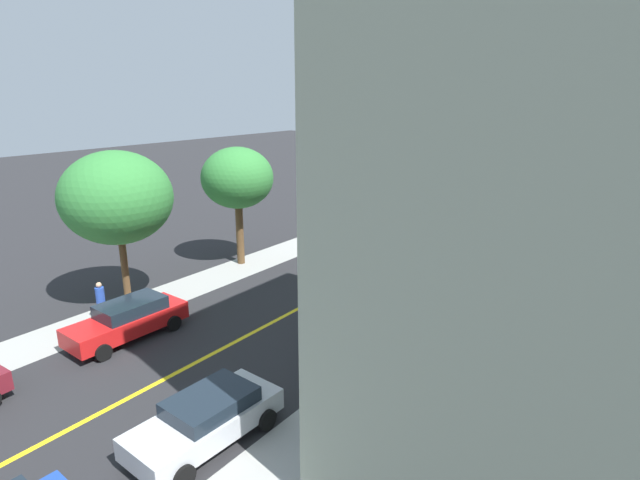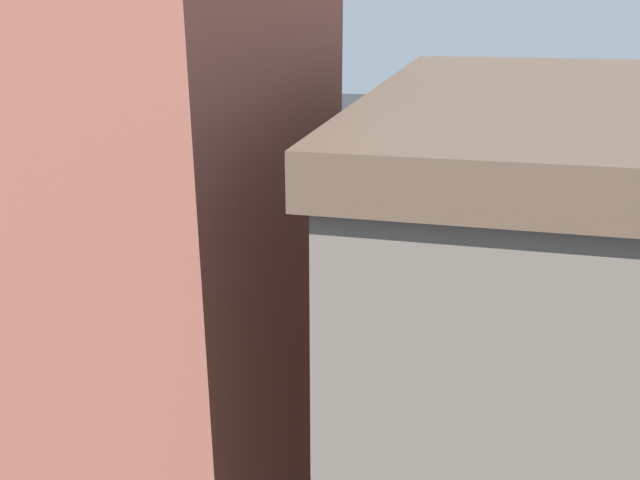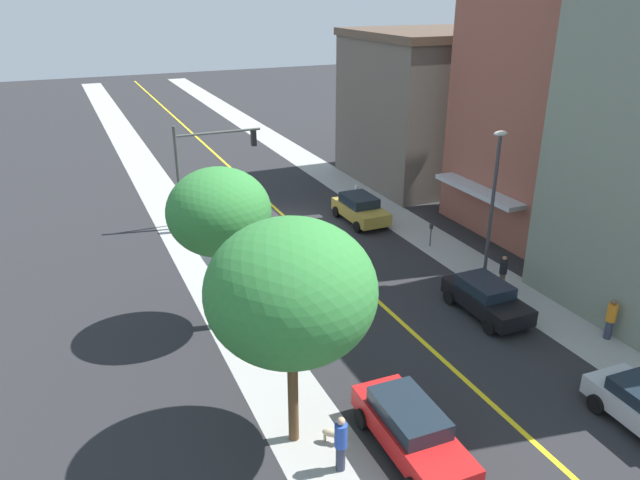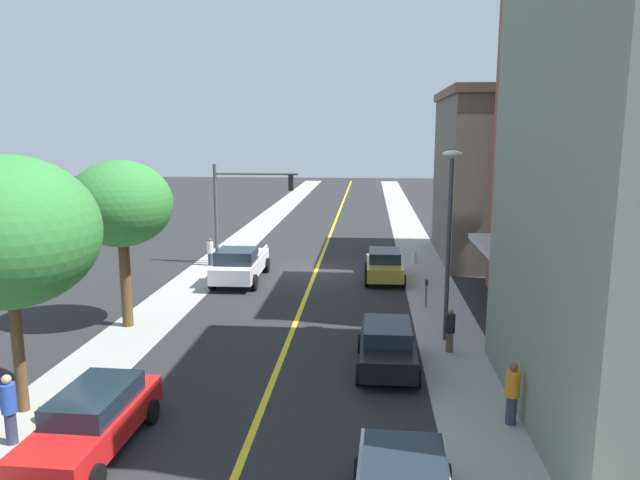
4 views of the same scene
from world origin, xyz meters
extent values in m
plane|color=#262628|center=(0.00, 0.00, 0.00)|extent=(140.00, 140.00, 0.00)
cube|color=#9E9E99|center=(-6.10, 0.00, 0.00)|extent=(2.61, 126.00, 0.01)
cube|color=#9E9E99|center=(6.10, 0.00, 0.00)|extent=(2.61, 126.00, 0.01)
cube|color=yellow|center=(0.00, 0.00, 0.00)|extent=(0.20, 126.00, 0.00)
cube|color=#665B51|center=(-12.92, -4.21, 4.84)|extent=(11.13, 9.97, 9.67)
cube|color=brown|center=(-12.92, -4.21, 9.92)|extent=(11.43, 10.27, 0.50)
cube|color=#935142|center=(-12.92, 6.61, 6.99)|extent=(8.02, 8.31, 13.98)
cube|color=#B7BABF|center=(-8.34, 6.61, 2.73)|extent=(1.15, 6.31, 0.24)
cylinder|color=brown|center=(6.61, 17.56, 1.63)|extent=(0.31, 0.31, 3.25)
ellipsoid|color=#337F38|center=(6.61, 17.56, 5.06)|extent=(4.81, 4.81, 4.09)
cylinder|color=brown|center=(6.66, 10.22, 1.73)|extent=(0.42, 0.42, 3.46)
ellipsoid|color=#337F38|center=(6.66, 10.22, 4.94)|extent=(3.97, 3.97, 3.37)
cylinder|color=silver|center=(-5.65, -2.29, 0.32)|extent=(0.24, 0.24, 0.65)
sphere|color=silver|center=(-5.65, -2.29, 0.72)|extent=(0.22, 0.22, 0.22)
cylinder|color=silver|center=(-5.82, -2.29, 0.36)|extent=(0.10, 0.10, 0.10)
cylinder|color=silver|center=(-5.48, -2.29, 0.36)|extent=(0.10, 0.10, 0.10)
cylinder|color=#4C4C51|center=(-5.50, 6.65, 0.50)|extent=(0.07, 0.07, 1.00)
cube|color=#2D2D33|center=(-5.50, 6.65, 1.13)|extent=(0.12, 0.18, 0.26)
cylinder|color=#474C47|center=(6.00, -1.27, 2.95)|extent=(0.20, 0.20, 5.90)
cylinder|color=#474C47|center=(3.58, -1.27, 5.33)|extent=(4.84, 0.14, 0.14)
cube|color=black|center=(1.56, -1.27, 4.83)|extent=(0.26, 0.32, 0.90)
sphere|color=red|center=(1.56, -1.27, 5.13)|extent=(0.20, 0.20, 0.20)
sphere|color=yellow|center=(1.56, -1.27, 4.83)|extent=(0.20, 0.20, 0.20)
sphere|color=green|center=(1.56, -1.27, 4.53)|extent=(0.20, 0.20, 0.20)
cylinder|color=#38383D|center=(-5.84, 10.78, 3.37)|extent=(0.16, 0.16, 6.75)
ellipsoid|color=silver|center=(-5.84, 10.78, 6.90)|extent=(0.70, 0.36, 0.24)
cube|color=red|center=(3.66, 19.52, 0.67)|extent=(1.82, 4.74, 0.70)
cube|color=#19232D|center=(3.66, 19.29, 1.27)|extent=(1.56, 2.57, 0.51)
cylinder|color=black|center=(2.85, 21.09, 0.32)|extent=(0.24, 0.65, 0.64)
cylinder|color=black|center=(4.55, 21.05, 0.32)|extent=(0.24, 0.65, 0.64)
cylinder|color=black|center=(2.77, 17.99, 0.32)|extent=(0.24, 0.65, 0.64)
cylinder|color=black|center=(4.47, 17.95, 0.32)|extent=(0.24, 0.65, 0.64)
cube|color=#B29338|center=(-3.77, 1.92, 0.67)|extent=(1.87, 4.18, 0.70)
cube|color=#19232D|center=(-3.77, 1.72, 1.29)|extent=(1.63, 2.26, 0.55)
cylinder|color=black|center=(-4.70, 3.29, 0.32)|extent=(0.23, 0.64, 0.64)
cylinder|color=black|center=(-2.87, 3.31, 0.32)|extent=(0.23, 0.64, 0.64)
cylinder|color=black|center=(-4.67, 0.54, 0.32)|extent=(0.23, 0.64, 0.64)
cylinder|color=black|center=(-2.85, 0.56, 0.32)|extent=(0.23, 0.64, 0.64)
cube|color=black|center=(-3.58, 13.74, 0.65)|extent=(1.76, 4.13, 0.67)
cube|color=#19232D|center=(-3.59, 13.54, 1.23)|extent=(1.54, 2.23, 0.48)
cylinder|color=black|center=(-4.45, 15.11, 0.32)|extent=(0.22, 0.64, 0.64)
cylinder|color=black|center=(-2.71, 15.10, 0.32)|extent=(0.22, 0.64, 0.64)
cylinder|color=black|center=(-4.46, 12.39, 0.32)|extent=(0.22, 0.64, 0.64)
cylinder|color=black|center=(-2.72, 12.38, 0.32)|extent=(0.22, 0.64, 0.64)
cube|color=#19232D|center=(-3.67, 21.65, 1.19)|extent=(1.72, 2.46, 0.43)
cylinder|color=black|center=(-4.65, 20.45, 0.32)|extent=(0.25, 0.65, 0.64)
cylinder|color=black|center=(-2.80, 20.38, 0.32)|extent=(0.25, 0.65, 0.64)
cube|color=silver|center=(3.73, 2.55, 0.79)|extent=(2.14, 5.69, 0.79)
cube|color=#19232D|center=(3.71, 3.57, 1.52)|extent=(1.93, 2.07, 0.67)
cube|color=silver|center=(2.79, 1.40, 1.31)|extent=(0.14, 2.95, 0.24)
cube|color=silver|center=(4.70, 1.43, 1.31)|extent=(0.14, 2.95, 0.24)
cylinder|color=black|center=(2.67, 4.46, 0.40)|extent=(0.29, 0.80, 0.80)
cylinder|color=black|center=(4.74, 4.49, 0.40)|extent=(0.29, 0.80, 0.80)
cylinder|color=black|center=(2.72, 0.61, 0.40)|extent=(0.29, 0.80, 0.80)
cylinder|color=black|center=(4.79, 0.63, 0.40)|extent=(0.29, 0.80, 0.80)
cylinder|color=#33384C|center=(5.86, 19.29, 0.41)|extent=(0.28, 0.28, 0.83)
cylinder|color=#284CB2|center=(5.86, 19.29, 1.20)|extent=(0.37, 0.37, 0.75)
sphere|color=tan|center=(5.86, 19.29, 1.70)|extent=(0.23, 0.23, 0.23)
cylinder|color=#33384C|center=(6.28, -0.79, 0.37)|extent=(0.28, 0.28, 0.73)
cylinder|color=silver|center=(6.28, -0.79, 1.06)|extent=(0.37, 0.37, 0.67)
sphere|color=brown|center=(6.28, -0.79, 1.50)|extent=(0.21, 0.21, 0.21)
cylinder|color=brown|center=(-5.83, 12.03, 0.36)|extent=(0.26, 0.26, 0.72)
cylinder|color=black|center=(-5.83, 12.03, 1.04)|extent=(0.34, 0.34, 0.65)
sphere|color=#936B4C|center=(-5.83, 12.03, 1.47)|extent=(0.20, 0.20, 0.20)
cylinder|color=#33384C|center=(-6.77, 17.22, 0.39)|extent=(0.28, 0.28, 0.78)
cylinder|color=orange|center=(-6.77, 17.22, 1.14)|extent=(0.37, 0.37, 0.71)
sphere|color=brown|center=(-6.77, 17.22, 1.60)|extent=(0.22, 0.22, 0.22)
ellipsoid|color=#C6B28C|center=(5.64, 18.18, 0.35)|extent=(0.60, 0.55, 0.25)
sphere|color=#C6B28C|center=(5.40, 18.38, 0.42)|extent=(0.20, 0.20, 0.20)
cylinder|color=#C6B28C|center=(5.49, 18.31, 0.11)|extent=(0.09, 0.09, 0.23)
cylinder|color=#C6B28C|center=(5.80, 18.06, 0.11)|extent=(0.09, 0.09, 0.23)
camera|label=1|loc=(-13.47, 29.70, 9.53)|focal=28.46mm
camera|label=2|loc=(-23.32, -0.47, 11.18)|focal=36.49mm
camera|label=3|loc=(11.83, 31.36, 12.76)|focal=33.94mm
camera|label=4|loc=(-2.92, 32.11, 7.63)|focal=32.96mm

